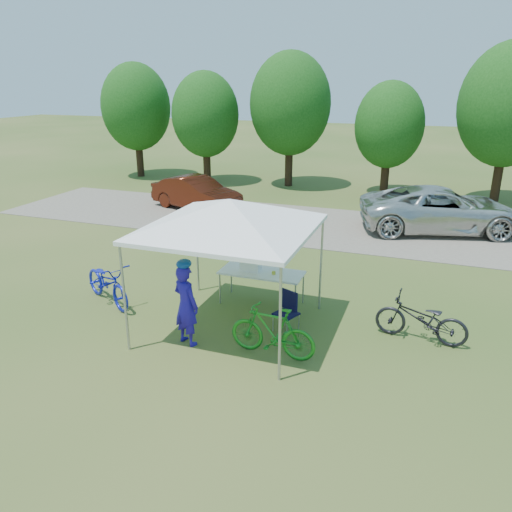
% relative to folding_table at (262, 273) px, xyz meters
% --- Properties ---
extents(ground, '(100.00, 100.00, 0.00)m').
position_rel_folding_table_xyz_m(ground, '(-0.19, -1.33, -0.73)').
color(ground, '#2D5119').
rests_on(ground, ground).
extents(gravel_strip, '(24.00, 5.00, 0.02)m').
position_rel_folding_table_xyz_m(gravel_strip, '(-0.19, 6.67, -0.72)').
color(gravel_strip, gray).
rests_on(gravel_strip, ground).
extents(canopy, '(4.53, 4.53, 3.00)m').
position_rel_folding_table_xyz_m(canopy, '(-0.19, -1.33, 1.92)').
color(canopy, '#A5A5AA').
rests_on(canopy, ground).
extents(treeline, '(24.89, 4.28, 6.30)m').
position_rel_folding_table_xyz_m(treeline, '(-0.48, 12.72, 2.80)').
color(treeline, '#382314').
rests_on(treeline, ground).
extents(folding_table, '(1.88, 0.78, 0.77)m').
position_rel_folding_table_xyz_m(folding_table, '(0.00, 0.00, 0.00)').
color(folding_table, white).
rests_on(folding_table, ground).
extents(folding_chair, '(0.55, 0.58, 0.82)m').
position_rel_folding_table_xyz_m(folding_chair, '(0.91, -1.01, -0.25)').
color(folding_chair, black).
rests_on(folding_chair, ground).
extents(cooler, '(0.46, 0.31, 0.33)m').
position_rel_folding_table_xyz_m(cooler, '(-0.26, 0.00, 0.21)').
color(cooler, white).
rests_on(cooler, folding_table).
extents(ice_cream_cup, '(0.09, 0.09, 0.06)m').
position_rel_folding_table_xyz_m(ice_cream_cup, '(0.30, -0.05, 0.08)').
color(ice_cream_cup, gold).
rests_on(ice_cream_cup, folding_table).
extents(cyclist, '(0.69, 0.58, 1.62)m').
position_rel_folding_table_xyz_m(cyclist, '(-0.75, -2.22, 0.08)').
color(cyclist, '#20139C').
rests_on(cyclist, ground).
extents(bike_blue, '(1.98, 1.48, 0.99)m').
position_rel_folding_table_xyz_m(bike_blue, '(-3.32, -1.17, -0.23)').
color(bike_blue, '#151FB9').
rests_on(bike_blue, ground).
extents(bike_green, '(1.68, 0.56, 1.00)m').
position_rel_folding_table_xyz_m(bike_green, '(0.95, -2.09, -0.23)').
color(bike_green, '#1C8121').
rests_on(bike_green, ground).
extents(bike_dark, '(1.82, 0.79, 0.93)m').
position_rel_folding_table_xyz_m(bike_dark, '(3.50, -0.58, -0.27)').
color(bike_dark, black).
rests_on(bike_dark, ground).
extents(minivan, '(5.77, 3.79, 1.47)m').
position_rel_folding_table_xyz_m(minivan, '(3.75, 7.44, 0.03)').
color(minivan, silver).
rests_on(minivan, gravel_strip).
extents(sedan, '(4.08, 2.49, 1.27)m').
position_rel_folding_table_xyz_m(sedan, '(-5.25, 7.29, -0.08)').
color(sedan, '#48180C').
rests_on(sedan, gravel_strip).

